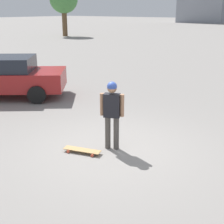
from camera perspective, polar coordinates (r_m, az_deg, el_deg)
ground_plane at (r=7.36m, az=0.00°, el=-6.66°), size 220.00×220.00×0.00m
person at (r=7.00m, az=0.00°, el=0.54°), size 0.34×0.51×1.60m
skateboard at (r=7.15m, az=-5.49°, el=-6.95°), size 0.46×0.89×0.08m
car_parked_near at (r=12.11m, az=-19.20°, el=6.14°), size 4.24×4.60×1.49m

